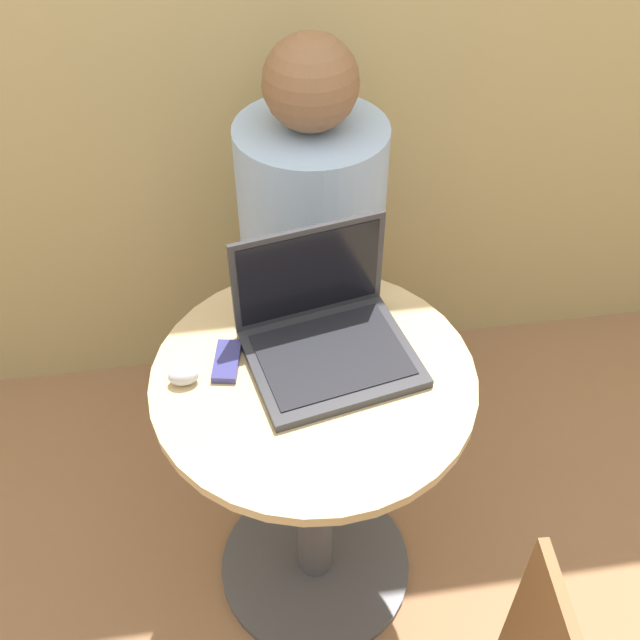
# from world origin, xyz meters

# --- Properties ---
(ground_plane) EXTENTS (12.00, 12.00, 0.00)m
(ground_plane) POSITION_xyz_m (0.00, 0.00, 0.00)
(ground_plane) COLOR #9E704C
(round_table) EXTENTS (0.65, 0.65, 0.77)m
(round_table) POSITION_xyz_m (0.00, 0.00, 0.48)
(round_table) COLOR #4C4C51
(round_table) RESTS_ON ground_plane
(laptop) EXTENTS (0.37, 0.33, 0.24)m
(laptop) POSITION_xyz_m (0.03, 0.07, 0.82)
(laptop) COLOR #2D2D33
(laptop) RESTS_ON round_table
(cell_phone) EXTENTS (0.07, 0.11, 0.02)m
(cell_phone) POSITION_xyz_m (-0.17, 0.05, 0.78)
(cell_phone) COLOR navy
(cell_phone) RESTS_ON round_table
(computer_mouse) EXTENTS (0.06, 0.04, 0.04)m
(computer_mouse) POSITION_xyz_m (-0.25, 0.02, 0.79)
(computer_mouse) COLOR #B2B2B7
(computer_mouse) RESTS_ON round_table
(person_seated) EXTENTS (0.39, 0.58, 1.23)m
(person_seated) POSITION_xyz_m (0.08, 0.61, 0.51)
(person_seated) COLOR brown
(person_seated) RESTS_ON ground_plane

